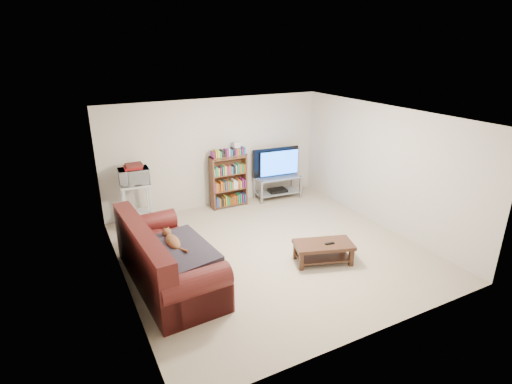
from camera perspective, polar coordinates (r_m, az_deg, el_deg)
floor at (r=7.23m, az=2.18°, el=-8.30°), size 5.00×5.00×0.00m
ceiling at (r=6.43m, az=2.48°, el=10.78°), size 5.00×5.00×0.00m
wall_back at (r=8.89m, az=-5.69°, el=5.54°), size 5.00×0.00×5.00m
wall_front at (r=4.92m, az=17.01°, el=-8.21°), size 5.00×0.00×5.00m
wall_left at (r=5.99m, az=-19.00°, el=-3.12°), size 0.00×5.00×5.00m
wall_right at (r=8.21m, az=17.70°, el=3.37°), size 0.00×5.00×5.00m
sofa at (r=6.31m, az=-13.12°, el=-9.93°), size 1.15×2.41×1.00m
blanket at (r=6.11m, az=-11.08°, el=-8.31°), size 1.07×1.30×0.19m
cat at (r=6.26m, az=-11.81°, el=-7.00°), size 0.29×0.66×0.19m
coffee_table at (r=6.85m, az=9.59°, el=-8.02°), size 1.08×0.77×0.36m
remote at (r=6.78m, az=10.48°, el=-7.23°), size 0.17×0.07×0.02m
tv_stand at (r=9.45m, az=3.09°, el=1.22°), size 1.11×0.56×0.54m
television at (r=9.30m, az=3.15°, el=4.18°), size 1.17×0.24×0.67m
dvd_player at (r=9.51m, az=3.07°, el=0.24°), size 0.45×0.33×0.06m
bookshelf at (r=8.91m, az=-3.94°, el=1.68°), size 0.82×0.26×1.19m
shelf_clutter at (r=8.76m, az=-3.50°, el=6.01°), size 0.60×0.18×0.28m
microwave_stand at (r=8.23m, az=-16.68°, el=-1.03°), size 0.59×0.45×0.91m
microwave at (r=8.07m, az=-17.03°, el=2.17°), size 0.58×0.41×0.31m
game_boxes at (r=8.02m, az=-17.16°, el=3.39°), size 0.35×0.31×0.05m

